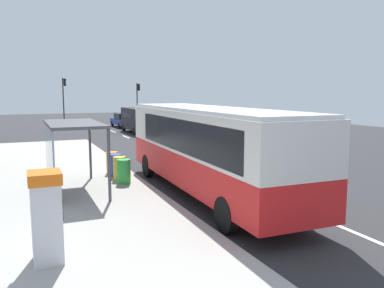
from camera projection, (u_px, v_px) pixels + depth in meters
ground_plane at (139, 144)px, 28.51m from camera, size 56.00×92.00×0.04m
sidewalk_platform at (65, 188)px, 15.05m from camera, size 6.20×30.00×0.18m
lane_stripe_seg_0 at (357, 233)px, 10.44m from camera, size 0.16×2.20×0.01m
lane_stripe_seg_1 at (255, 191)px, 14.98m from camera, size 0.16×2.20×0.01m
lane_stripe_seg_2 at (200, 168)px, 19.52m from camera, size 0.16×2.20×0.01m
lane_stripe_seg_3 at (166, 154)px, 24.06m from camera, size 0.16×2.20×0.01m
lane_stripe_seg_4 at (143, 144)px, 28.61m from camera, size 0.16×2.20×0.01m
lane_stripe_seg_5 at (126, 137)px, 33.15m from camera, size 0.16×2.20×0.01m
lane_stripe_seg_6 at (113, 131)px, 37.69m from camera, size 0.16×2.20×0.01m
lane_stripe_seg_7 at (103, 127)px, 42.23m from camera, size 0.16×2.20×0.01m
bus at (207, 146)px, 14.10m from camera, size 2.75×11.06×3.21m
white_van at (138, 118)px, 36.48m from camera, size 2.04×5.20×2.30m
sedan_near at (123, 120)px, 42.24m from camera, size 1.95×4.45×1.52m
ticket_machine at (46, 216)px, 8.19m from camera, size 0.66×0.76×1.94m
recycling_bin_green at (124, 171)px, 15.42m from camera, size 0.52×0.52×0.95m
recycling_bin_yellow at (120, 168)px, 16.06m from camera, size 0.52×0.52×0.95m
recycling_bin_blue at (116, 165)px, 16.70m from camera, size 0.52×0.52×0.95m
recycling_bin_orange at (112, 163)px, 17.33m from camera, size 0.52×0.52×0.95m
traffic_light_near_side at (138, 96)px, 48.12m from camera, size 0.49×0.28×4.87m
traffic_light_far_side at (64, 94)px, 45.38m from camera, size 0.49×0.28×5.40m
bus_shelter at (65, 139)px, 13.94m from camera, size 1.80×4.00×2.50m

